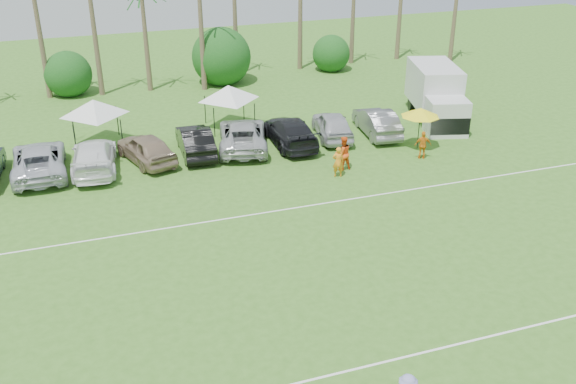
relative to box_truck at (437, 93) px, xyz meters
name	(u,v)px	position (x,y,z in m)	size (l,w,h in m)	color
field_lines	(251,286)	(-17.76, -15.50, -1.96)	(80.00, 12.10, 0.01)	white
bush_tree_1	(67,69)	(-23.76, 15.50, -0.17)	(4.00, 4.00, 4.00)	brown
bush_tree_2	(217,57)	(-11.76, 15.50, -0.17)	(4.00, 4.00, 4.00)	brown
bush_tree_3	(328,48)	(-1.76, 15.50, -0.17)	(4.00, 4.00, 4.00)	brown
sideline_player_a	(338,162)	(-10.10, -6.59, -1.08)	(0.65, 0.43, 1.78)	orange
sideline_player_b	(343,153)	(-9.45, -5.76, -0.97)	(0.98, 0.76, 2.01)	#F15A1A
sideline_player_c	(423,145)	(-4.28, -5.81, -1.12)	(1.00, 0.42, 1.71)	orange
box_truck	(437,93)	(0.00, 0.00, 0.00)	(4.50, 7.60, 3.68)	silver
canopy_tent_left	(93,100)	(-22.48, 2.81, 0.99)	(4.27, 4.27, 3.46)	black
canopy_tent_right	(228,85)	(-13.85, 3.21, 0.96)	(4.22, 4.22, 3.42)	black
market_umbrella	(420,112)	(-3.74, -4.29, 0.39)	(2.37, 2.37, 2.64)	black
parked_car_2	(39,160)	(-25.93, -0.81, -1.11)	(2.85, 6.19, 1.72)	silver
parked_car_3	(94,156)	(-22.95, -1.23, -1.11)	(2.41, 5.93, 1.72)	white
parked_car_4	(146,148)	(-19.96, -0.98, -1.11)	(2.03, 5.05, 1.72)	gray
parked_car_5	(195,141)	(-16.98, -0.70, -1.11)	(1.82, 5.22, 1.72)	black
parked_car_6	(243,135)	(-14.00, -0.68, -1.11)	(2.85, 6.19, 1.72)	#AFB0B0
parked_car_7	(290,131)	(-11.02, -1.05, -1.11)	(2.41, 5.93, 1.72)	black
parked_car_8	(332,125)	(-8.03, -0.79, -1.11)	(2.03, 5.05, 1.72)	#BABABF
parked_car_9	(377,122)	(-5.05, -1.19, -1.11)	(1.82, 5.22, 1.72)	slate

